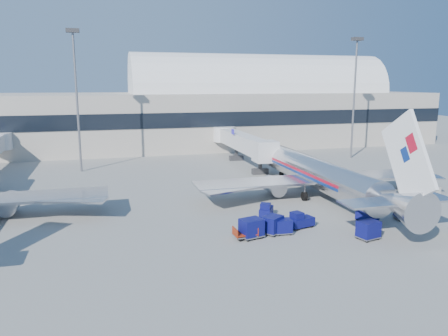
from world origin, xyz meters
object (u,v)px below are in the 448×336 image
object	(u,v)px
mast_east	(355,80)
barrier_mid	(409,193)
tug_left	(266,210)
cart_train_a	(283,226)
barrier_near	(386,194)
cart_open_red	(245,235)
airliner_main	(321,175)
barrier_far	(430,191)
cart_solo_near	(368,230)
tug_right	(367,214)
jetbridge_near	(240,141)
mast_west	(76,80)
cart_solo_far	(405,211)
cart_train_b	(272,224)
cart_train_c	(251,228)
tug_lead	(300,220)

from	to	relation	value
mast_east	barrier_mid	size ratio (longest dim) A/B	7.53
tug_left	cart_train_a	distance (m)	5.77
barrier_near	cart_open_red	distance (m)	23.76
airliner_main	barrier_far	distance (m)	15.02
barrier_mid	cart_solo_near	world-z (taller)	cart_solo_near
tug_right	cart_train_a	world-z (taller)	tug_right
barrier_near	cart_train_a	bearing A→B (deg)	-153.19
cart_open_red	tug_right	bearing A→B (deg)	4.36
jetbridge_near	mast_west	world-z (taller)	mast_west
barrier_near	cart_solo_far	size ratio (longest dim) A/B	1.29
barrier_mid	cart_train_b	size ratio (longest dim) A/B	1.19
airliner_main	cart_train_c	xyz separation A→B (m)	(-13.24, -11.81, -1.94)
mast_east	cart_solo_near	size ratio (longest dim) A/B	9.91
mast_east	cart_train_b	bearing A→B (deg)	-130.08
barrier_far	tug_left	distance (m)	24.34
jetbridge_near	mast_east	bearing A→B (deg)	-2.07
cart_train_a	jetbridge_near	bearing A→B (deg)	82.21
jetbridge_near	barrier_near	xyz separation A→B (m)	(10.40, -28.81, -3.48)
barrier_near	barrier_mid	distance (m)	3.30
tug_lead	cart_solo_near	world-z (taller)	cart_solo_near
cart_train_b	cart_train_a	bearing A→B (deg)	-56.06
airliner_main	barrier_far	world-z (taller)	airliner_main
mast_east	cart_train_c	world-z (taller)	mast_east
barrier_near	barrier_far	bearing A→B (deg)	0.00
airliner_main	barrier_near	size ratio (longest dim) A/B	12.42
mast_west	barrier_mid	xyz separation A→B (m)	(41.30, -28.00, -14.34)
mast_east	barrier_near	distance (m)	33.67
jetbridge_near	cart_train_b	distance (m)	38.61
tug_left	cart_train_c	xyz separation A→B (m)	(-3.73, -5.99, 0.27)
airliner_main	barrier_near	distance (m)	8.74
tug_right	tug_lead	bearing A→B (deg)	-136.16
mast_east	tug_lead	bearing A→B (deg)	-127.59
barrier_mid	mast_east	bearing A→B (deg)	72.74
jetbridge_near	tug_lead	world-z (taller)	jetbridge_near
barrier_near	tug_lead	xyz separation A→B (m)	(-15.56, -7.81, 0.32)
cart_train_b	mast_west	bearing A→B (deg)	80.97
barrier_far	cart_train_c	distance (m)	29.36
barrier_near	cart_train_c	bearing A→B (deg)	-156.34
jetbridge_near	cart_train_b	bearing A→B (deg)	-102.78
tug_left	cart_solo_far	distance (m)	14.72
barrier_near	cart_open_red	world-z (taller)	barrier_near
airliner_main	cart_train_a	distance (m)	15.42
airliner_main	jetbridge_near	bearing A→B (deg)	95.22
mast_east	cart_solo_near	distance (m)	48.53
cart_train_b	cart_solo_near	distance (m)	8.88
jetbridge_near	cart_solo_near	bearing A→B (deg)	-90.66
airliner_main	tug_left	distance (m)	11.37
mast_east	cart_train_a	xyz separation A→B (m)	(-29.96, -37.08, -14.01)
barrier_far	cart_train_a	world-z (taller)	cart_train_a
barrier_far	cart_train_a	bearing A→B (deg)	-159.72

